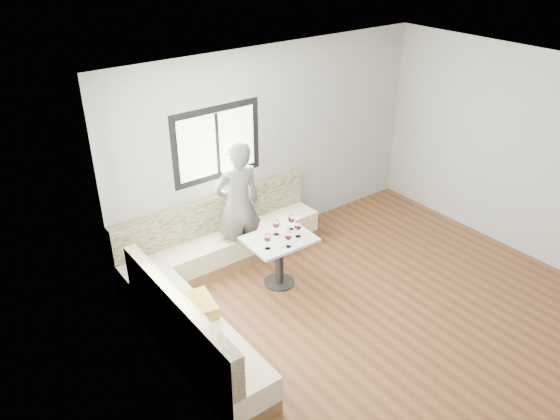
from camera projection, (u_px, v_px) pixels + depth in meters
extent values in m
cube|color=brown|center=(397.00, 317.00, 6.53)|extent=(5.00, 5.00, 0.01)
cube|color=white|center=(427.00, 86.00, 5.20)|extent=(5.00, 5.00, 0.01)
cube|color=#B7B7B2|center=(273.00, 146.00, 7.62)|extent=(5.00, 0.01, 2.80)
cube|color=#B7B7B2|center=(209.00, 302.00, 4.54)|extent=(0.01, 5.00, 2.80)
cube|color=#B7B7B2|center=(538.00, 160.00, 7.19)|extent=(0.01, 5.00, 2.80)
cube|color=black|center=(217.00, 143.00, 7.02)|extent=(1.30, 0.02, 1.00)
cube|color=black|center=(159.00, 232.00, 5.06)|extent=(0.02, 1.30, 1.00)
cube|color=brown|center=(224.00, 258.00, 7.50)|extent=(2.90, 0.55, 0.16)
cube|color=#F5E8C9|center=(223.00, 245.00, 7.39)|extent=(2.90, 0.55, 0.29)
cube|color=beige|center=(214.00, 213.00, 7.35)|extent=(2.90, 0.14, 0.50)
cube|color=brown|center=(200.00, 352.00, 5.90)|extent=(0.55, 2.25, 0.16)
cube|color=#F5E8C9|center=(198.00, 336.00, 5.79)|extent=(0.55, 2.25, 0.29)
cube|color=beige|center=(178.00, 314.00, 5.49)|extent=(0.14, 2.25, 0.50)
cube|color=gold|center=(192.00, 308.00, 5.86)|extent=(0.52, 0.52, 0.14)
cylinder|color=black|center=(279.00, 282.00, 7.14)|extent=(0.41, 0.41, 0.02)
cylinder|color=black|center=(279.00, 262.00, 6.99)|extent=(0.11, 0.11, 0.65)
cube|color=silver|center=(279.00, 239.00, 6.83)|extent=(0.85, 0.67, 0.04)
imported|color=#54504B|center=(238.00, 205.00, 7.12)|extent=(0.71, 0.51, 1.80)
cylinder|color=white|center=(268.00, 235.00, 6.85)|extent=(0.09, 0.09, 0.04)
sphere|color=black|center=(268.00, 233.00, 6.86)|extent=(0.02, 0.02, 0.02)
sphere|color=black|center=(267.00, 234.00, 6.85)|extent=(0.02, 0.02, 0.02)
sphere|color=black|center=(268.00, 234.00, 6.84)|extent=(0.02, 0.02, 0.02)
cylinder|color=white|center=(268.00, 248.00, 6.60)|extent=(0.07, 0.07, 0.01)
cylinder|color=white|center=(268.00, 245.00, 6.57)|extent=(0.01, 0.01, 0.09)
ellipsoid|color=white|center=(267.00, 238.00, 6.53)|extent=(0.10, 0.10, 0.12)
cylinder|color=#3D0110|center=(267.00, 240.00, 6.54)|extent=(0.07, 0.07, 0.02)
cylinder|color=white|center=(288.00, 246.00, 6.64)|extent=(0.07, 0.07, 0.01)
cylinder|color=white|center=(288.00, 243.00, 6.61)|extent=(0.01, 0.01, 0.09)
ellipsoid|color=white|center=(288.00, 236.00, 6.57)|extent=(0.10, 0.10, 0.12)
cylinder|color=#3D0110|center=(288.00, 238.00, 6.58)|extent=(0.07, 0.07, 0.02)
cylinder|color=white|center=(298.00, 236.00, 6.84)|extent=(0.07, 0.07, 0.01)
cylinder|color=white|center=(298.00, 233.00, 6.82)|extent=(0.01, 0.01, 0.09)
ellipsoid|color=white|center=(298.00, 226.00, 6.77)|extent=(0.10, 0.10, 0.12)
cylinder|color=#3D0110|center=(298.00, 228.00, 6.78)|extent=(0.07, 0.07, 0.02)
cylinder|color=white|center=(276.00, 234.00, 6.89)|extent=(0.07, 0.07, 0.01)
cylinder|color=white|center=(276.00, 231.00, 6.87)|extent=(0.01, 0.01, 0.09)
ellipsoid|color=white|center=(276.00, 224.00, 6.82)|extent=(0.10, 0.10, 0.12)
cylinder|color=#3D0110|center=(276.00, 226.00, 6.83)|extent=(0.07, 0.07, 0.02)
cylinder|color=white|center=(292.00, 229.00, 7.01)|extent=(0.07, 0.07, 0.01)
cylinder|color=white|center=(292.00, 226.00, 6.98)|extent=(0.01, 0.01, 0.09)
ellipsoid|color=white|center=(292.00, 219.00, 6.93)|extent=(0.10, 0.10, 0.12)
cylinder|color=#3D0110|center=(292.00, 221.00, 6.95)|extent=(0.07, 0.07, 0.02)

